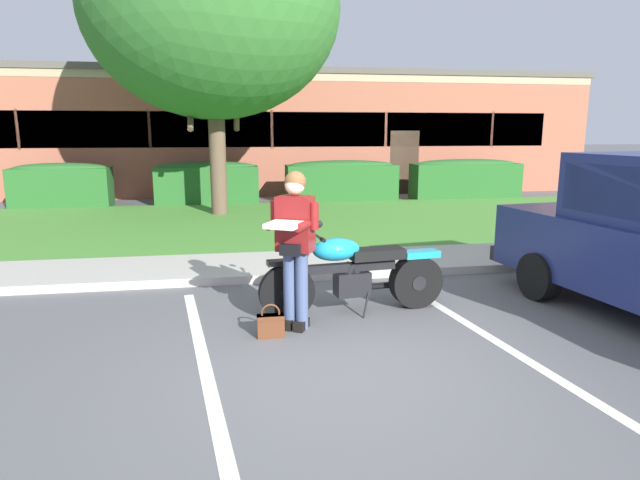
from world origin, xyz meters
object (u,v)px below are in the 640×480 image
rider_person (294,238)px  shade_tree (212,8)px  hedge_center_right (341,180)px  hedge_left (61,184)px  hedge_right (465,178)px  handbag (271,324)px  hedge_center_left (207,182)px  motorcycle (360,272)px  brick_building (261,132)px

rider_person → shade_tree: bearing=96.2°
shade_tree → hedge_center_right: bearing=31.8°
shade_tree → hedge_left: (-4.31, 2.23, -4.26)m
hedge_left → rider_person: bearing=-63.5°
hedge_center_right → hedge_right: same height
handbag → hedge_right: bearing=56.8°
handbag → hedge_center_left: bearing=95.1°
shade_tree → hedge_center_left: 4.82m
hedge_center_left → hedge_left: bearing=-180.0°
handbag → hedge_left: size_ratio=0.14×
motorcycle → hedge_left: (-6.01, 9.99, 0.16)m
motorcycle → hedge_right: (5.85, 9.99, 0.16)m
motorcycle → shade_tree: bearing=102.4°
hedge_right → handbag: bearing=-123.2°
hedge_left → hedge_center_left: size_ratio=0.89×
hedge_center_right → hedge_right: size_ratio=0.98×
rider_person → hedge_center_left: size_ratio=0.59×
rider_person → hedge_left: bearing=116.5°
rider_person → hedge_left: 11.63m
rider_person → brick_building: size_ratio=0.08×
hedge_right → motorcycle: bearing=-120.3°
handbag → hedge_center_right: bearing=74.2°
shade_tree → brick_building: size_ratio=0.34×
motorcycle → hedge_center_right: motorcycle is taller
handbag → hedge_center_left: hedge_center_left is taller
motorcycle → brick_building: (-0.03, 16.76, 1.56)m
handbag → brick_building: 17.51m
hedge_left → handbag: bearing=-65.2°
handbag → hedge_center_right: hedge_center_right is taller
hedge_left → hedge_center_left: same height
rider_person → hedge_right: bearing=57.3°
rider_person → handbag: size_ratio=4.74×
motorcycle → brick_building: bearing=90.1°
rider_person → handbag: rider_person is taller
hedge_center_left → hedge_right: size_ratio=0.86×
shade_tree → hedge_center_left: bearing=99.1°
handbag → hedge_center_right: size_ratio=0.11×
hedge_right → shade_tree: bearing=-163.5°
motorcycle → handbag: bearing=-150.9°
shade_tree → hedge_center_left: size_ratio=2.57×
motorcycle → hedge_center_left: 10.21m
brick_building → hedge_left: bearing=-131.5°
shade_tree → hedge_center_left: (-0.36, 2.23, -4.26)m
rider_person → hedge_center_left: (-1.24, 10.41, -0.36)m
hedge_center_right → hedge_left: bearing=-180.0°
handbag → hedge_left: hedge_left is taller
rider_person → handbag: 0.93m
hedge_center_left → brick_building: bearing=73.3°
rider_person → hedge_center_left: 10.49m
handbag → hedge_center_right: 11.04m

